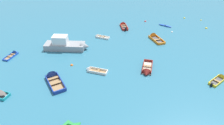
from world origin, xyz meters
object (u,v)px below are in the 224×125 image
at_px(mooring_buoy_near_foreground, 172,32).
at_px(rowboat_deep_blue_near_left, 53,78).
at_px(rowboat_red_far_back, 123,25).
at_px(kayak_blue_far_right, 165,26).
at_px(rowboat_blue_midfield_left, 14,54).
at_px(mooring_buoy_midfield, 201,20).
at_px(mooring_buoy_between_boats_left, 184,18).
at_px(mooring_buoy_central, 145,22).
at_px(rowboat_maroon_outer_right, 147,71).
at_px(motor_launch_grey_near_camera, 68,45).
at_px(rowboat_white_cluster_outer, 92,70).
at_px(mooring_buoy_outer_edge, 206,28).
at_px(rowboat_white_back_row_left, 99,37).
at_px(rowboat_orange_back_row_right, 154,37).
at_px(rowboat_yellow_cluster_inner, 220,78).
at_px(mooring_buoy_far_field, 72,65).

bearing_deg(mooring_buoy_near_foreground, rowboat_deep_blue_near_left, -155.23).
bearing_deg(rowboat_red_far_back, kayak_blue_far_right, -12.72).
relative_size(rowboat_blue_midfield_left, mooring_buoy_midfield, 9.08).
xyz_separation_m(mooring_buoy_near_foreground, mooring_buoy_between_boats_left, (6.29, 6.39, 0.00)).
bearing_deg(rowboat_deep_blue_near_left, mooring_buoy_central, 41.04).
bearing_deg(rowboat_maroon_outer_right, motor_launch_grey_near_camera, 137.43).
bearing_deg(kayak_blue_far_right, rowboat_white_cluster_outer, -143.18).
bearing_deg(mooring_buoy_outer_edge, rowboat_white_back_row_left, 177.85).
bearing_deg(mooring_buoy_between_boats_left, mooring_buoy_near_foreground, -134.54).
bearing_deg(kayak_blue_far_right, rowboat_red_far_back, 167.28).
relative_size(rowboat_orange_back_row_right, motor_launch_grey_near_camera, 0.55).
xyz_separation_m(rowboat_deep_blue_near_left, mooring_buoy_near_foreground, (22.08, 10.19, -0.21)).
distance_m(mooring_buoy_outer_edge, mooring_buoy_midfield, 4.57).
height_order(rowboat_yellow_cluster_inner, mooring_buoy_between_boats_left, rowboat_yellow_cluster_inner).
height_order(mooring_buoy_central, mooring_buoy_between_boats_left, same).
bearing_deg(motor_launch_grey_near_camera, mooring_buoy_near_foreground, 6.66).
bearing_deg(rowboat_deep_blue_near_left, rowboat_yellow_cluster_inner, -13.52).
xyz_separation_m(rowboat_white_cluster_outer, motor_launch_grey_near_camera, (-2.86, 7.25, 0.58)).
height_order(rowboat_maroon_outer_right, mooring_buoy_far_field, rowboat_maroon_outer_right).
relative_size(motor_launch_grey_near_camera, rowboat_blue_midfield_left, 2.56).
height_order(mooring_buoy_outer_edge, mooring_buoy_between_boats_left, mooring_buoy_outer_edge).
xyz_separation_m(mooring_buoy_far_field, mooring_buoy_midfield, (28.62, 11.89, 0.00)).
height_order(rowboat_red_far_back, mooring_buoy_far_field, rowboat_red_far_back).
relative_size(mooring_buoy_outer_edge, mooring_buoy_far_field, 1.17).
xyz_separation_m(rowboat_orange_back_row_right, mooring_buoy_far_field, (-15.02, -5.90, -0.18)).
height_order(kayak_blue_far_right, rowboat_white_cluster_outer, rowboat_white_cluster_outer).
distance_m(rowboat_deep_blue_near_left, rowboat_white_back_row_left, 13.76).
bearing_deg(rowboat_red_far_back, rowboat_yellow_cluster_inner, -70.30).
relative_size(mooring_buoy_far_field, mooring_buoy_near_foreground, 1.06).
height_order(rowboat_orange_back_row_right, rowboat_white_cluster_outer, rowboat_orange_back_row_right).
relative_size(kayak_blue_far_right, rowboat_deep_blue_near_left, 0.52).
height_order(mooring_buoy_far_field, mooring_buoy_central, mooring_buoy_central).
xyz_separation_m(kayak_blue_far_right, rowboat_red_far_back, (-8.32, 1.88, 0.07)).
bearing_deg(mooring_buoy_between_boats_left, rowboat_yellow_cluster_inner, -108.73).
distance_m(rowboat_yellow_cluster_inner, rowboat_deep_blue_near_left, 21.63).
height_order(rowboat_red_far_back, rowboat_white_back_row_left, rowboat_red_far_back).
distance_m(rowboat_orange_back_row_right, rowboat_maroon_outer_right, 11.21).
bearing_deg(mooring_buoy_midfield, rowboat_deep_blue_near_left, -154.95).
xyz_separation_m(rowboat_white_cluster_outer, mooring_buoy_central, (13.89, 16.03, -0.16)).
bearing_deg(rowboat_orange_back_row_right, rowboat_yellow_cluster_inner, -75.98).
distance_m(rowboat_blue_midfield_left, mooring_buoy_between_boats_left, 35.37).
xyz_separation_m(rowboat_white_cluster_outer, mooring_buoy_outer_edge, (24.35, 9.68, -0.16)).
xyz_separation_m(rowboat_yellow_cluster_inner, mooring_buoy_between_boats_left, (7.34, 21.64, -0.14)).
bearing_deg(rowboat_white_back_row_left, motor_launch_grey_near_camera, -150.39).
bearing_deg(mooring_buoy_far_field, mooring_buoy_midfield, 22.56).
bearing_deg(rowboat_yellow_cluster_inner, mooring_buoy_near_foreground, 86.06).
bearing_deg(mooring_buoy_midfield, mooring_buoy_between_boats_left, 145.21).
height_order(rowboat_blue_midfield_left, mooring_buoy_midfield, rowboat_blue_midfield_left).
height_order(rowboat_maroon_outer_right, mooring_buoy_midfield, rowboat_maroon_outer_right).
distance_m(rowboat_deep_blue_near_left, mooring_buoy_far_field, 3.76).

